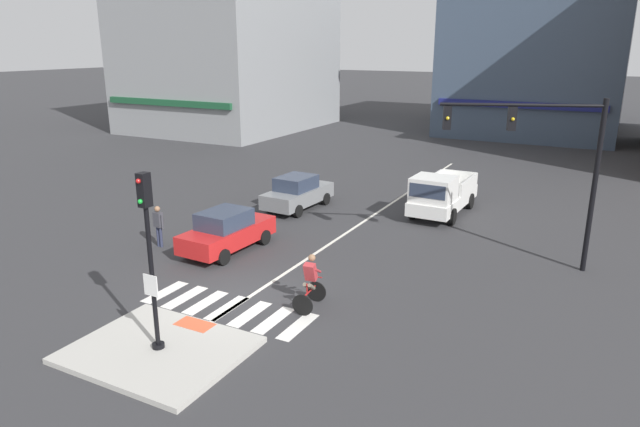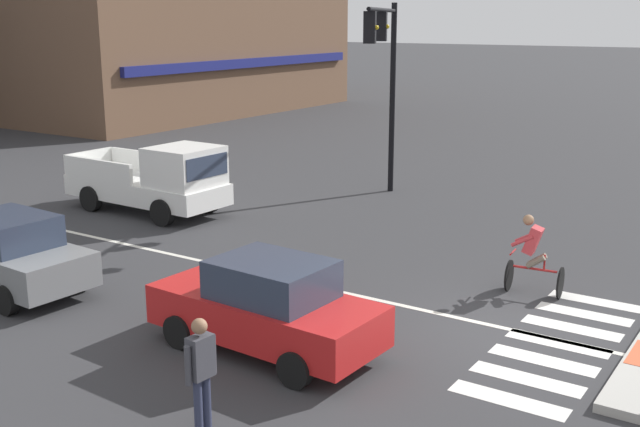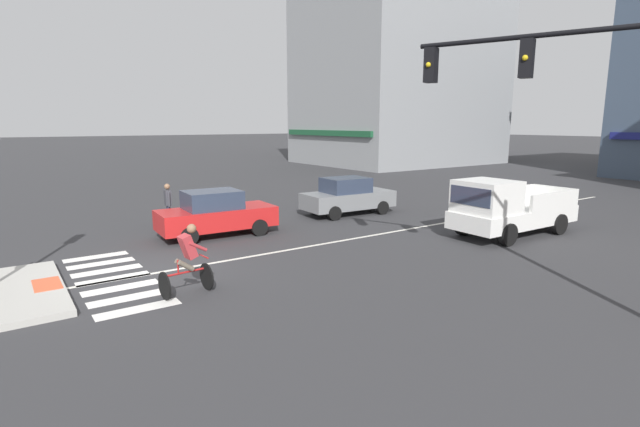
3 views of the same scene
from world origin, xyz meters
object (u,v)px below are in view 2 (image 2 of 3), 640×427
object	(u,v)px
cyclist	(533,254)
pickup_truck_white_eastbound_far	(157,181)
traffic_light_mast	(386,64)
car_grey_westbound_far	(6,253)
car_red_westbound_near	(267,306)
pedestrian_at_curb_left	(201,366)

from	to	relation	value
cyclist	pickup_truck_white_eastbound_far	bearing A→B (deg)	86.56
traffic_light_mast	cyclist	xyz separation A→B (m)	(-5.50, -6.50, -3.37)
car_grey_westbound_far	cyclist	distance (m)	10.92
car_red_westbound_near	pickup_truck_white_eastbound_far	world-z (taller)	pickup_truck_white_eastbound_far
traffic_light_mast	pickup_truck_white_eastbound_far	bearing A→B (deg)	134.89
pickup_truck_white_eastbound_far	car_red_westbound_near	bearing A→B (deg)	-125.00
traffic_light_mast	cyclist	distance (m)	9.15
car_grey_westbound_far	pedestrian_at_curb_left	world-z (taller)	pedestrian_at_curb_left
car_red_westbound_near	car_grey_westbound_far	bearing A→B (deg)	94.92
car_red_westbound_near	pickup_truck_white_eastbound_far	bearing A→B (deg)	55.00
pickup_truck_white_eastbound_far	cyclist	distance (m)	11.35
car_red_westbound_near	pickup_truck_white_eastbound_far	distance (m)	10.35
car_grey_westbound_far	pedestrian_at_curb_left	xyz separation A→B (m)	(-2.10, -7.27, 0.17)
car_red_westbound_near	car_grey_westbound_far	xyz separation A→B (m)	(-0.55, 6.39, 0.00)
car_red_westbound_near	pedestrian_at_curb_left	bearing A→B (deg)	-161.61
pickup_truck_white_eastbound_far	pedestrian_at_curb_left	world-z (taller)	pickup_truck_white_eastbound_far
car_red_westbound_near	cyclist	size ratio (longest dim) A/B	2.49
car_grey_westbound_far	traffic_light_mast	bearing A→B (deg)	-13.68
pickup_truck_white_eastbound_far	pedestrian_at_curb_left	bearing A→B (deg)	-132.54
cyclist	pedestrian_at_curb_left	bearing A→B (deg)	165.98
traffic_light_mast	pedestrian_at_curb_left	world-z (taller)	traffic_light_mast
pickup_truck_white_eastbound_far	cyclist	xyz separation A→B (m)	(-0.68, -11.33, -0.11)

